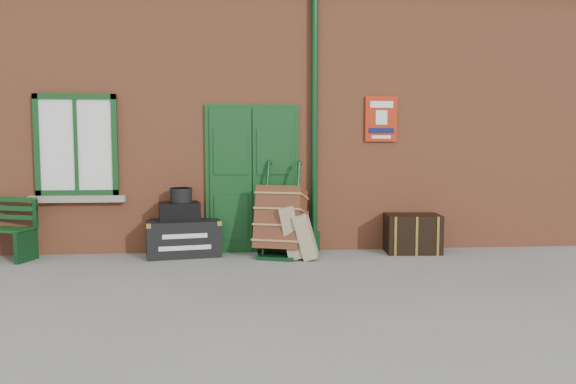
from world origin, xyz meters
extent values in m
plane|color=gray|center=(0.00, 0.00, 0.00)|extent=(80.00, 80.00, 0.00)
cube|color=#AD5A37|center=(0.00, 3.50, 2.00)|extent=(10.00, 4.00, 4.00)
cube|color=#38302B|center=(0.00, 3.50, 4.15)|extent=(10.30, 4.30, 0.30)
cube|color=#113E18|center=(-0.30, 1.46, 1.10)|extent=(1.42, 0.12, 2.32)
cube|color=white|center=(-2.90, 1.45, 1.65)|extent=(1.20, 0.08, 1.50)
cylinder|color=#0D3617|center=(0.65, 1.42, 2.00)|extent=(0.10, 0.10, 4.00)
cube|color=#AC250C|center=(1.70, 1.47, 2.05)|extent=(0.50, 0.03, 0.70)
cube|color=#0D3617|center=(-3.51, 1.03, 0.22)|extent=(0.20, 0.44, 0.45)
cube|color=black|center=(-1.34, 1.25, 0.27)|extent=(1.16, 0.77, 0.53)
cube|color=black|center=(-1.39, 1.25, 0.67)|extent=(0.65, 0.52, 0.27)
cylinder|color=black|center=(-1.36, 1.25, 0.91)|extent=(0.37, 0.37, 0.21)
cube|color=tan|center=(0.28, 0.99, 0.39)|extent=(0.45, 0.60, 0.79)
cube|color=tan|center=(0.46, 0.89, 0.34)|extent=(0.44, 0.54, 0.68)
cube|color=#0D3617|center=(0.05, 0.92, 0.03)|extent=(0.64, 0.54, 0.05)
cylinder|color=#0D3617|center=(-0.11, 1.18, 0.70)|extent=(0.16, 0.37, 1.37)
cylinder|color=#0D3617|center=(0.34, 1.03, 0.70)|extent=(0.16, 0.37, 1.37)
cylinder|color=black|center=(-0.17, 1.23, 0.13)|extent=(0.14, 0.26, 0.26)
cylinder|color=black|center=(0.42, 1.02, 0.13)|extent=(0.14, 0.26, 0.26)
cube|color=brown|center=(0.11, 1.08, 0.56)|extent=(0.87, 0.90, 1.01)
cube|color=black|center=(2.14, 1.19, 0.29)|extent=(0.85, 0.59, 0.59)
camera|label=1|loc=(-0.50, -7.11, 1.68)|focal=35.00mm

